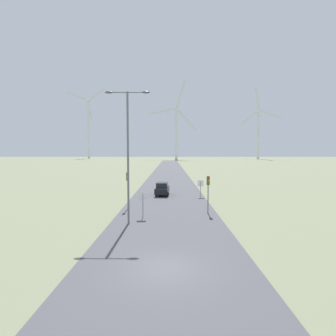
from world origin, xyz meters
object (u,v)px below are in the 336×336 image
object	(u,v)px
streetlamp	(128,142)
wind_turbine_center	(258,129)
traffic_light_post_near_left	(128,182)
car_approaching	(162,189)
wind_turbine_far_left	(88,124)
stop_sign_near	(143,200)
stop_sign_far	(201,185)
traffic_light_post_near_right	(208,186)
wind_turbine_left	(176,127)

from	to	relation	value
streetlamp	wind_turbine_center	size ratio (longest dim) A/B	0.19
traffic_light_post_near_left	car_approaching	distance (m)	9.98
streetlamp	wind_turbine_far_left	bearing A→B (deg)	108.04
stop_sign_near	wind_turbine_center	distance (m)	212.43
stop_sign_far	traffic_light_post_near_right	size ratio (longest dim) A/B	0.61
streetlamp	stop_sign_far	world-z (taller)	streetlamp
wind_turbine_far_left	stop_sign_far	bearing A→B (deg)	-68.90
traffic_light_post_near_left	wind_turbine_far_left	world-z (taller)	wind_turbine_far_left
car_approaching	traffic_light_post_near_right	bearing A→B (deg)	-66.04
traffic_light_post_near_left	wind_turbine_left	xyz separation A→B (m)	(9.55, 182.07, 23.19)
wind_turbine_center	traffic_light_post_near_right	bearing A→B (deg)	-109.78
wind_turbine_center	stop_sign_near	bearing A→B (deg)	-111.25
car_approaching	wind_turbine_far_left	size ratio (longest dim) A/B	0.07
traffic_light_post_near_left	stop_sign_near	bearing A→B (deg)	-61.79
traffic_light_post_near_right	car_approaching	distance (m)	12.33
stop_sign_far	wind_turbine_far_left	xyz separation A→B (m)	(-77.77, 201.57, 29.56)
stop_sign_far	stop_sign_near	bearing A→B (deg)	-120.68
traffic_light_post_near_left	wind_turbine_far_left	size ratio (longest dim) A/B	0.06
wind_turbine_left	wind_turbine_center	xyz separation A→B (m)	(68.97, 10.88, -0.58)
traffic_light_post_near_right	traffic_light_post_near_left	bearing A→B (deg)	166.65
stop_sign_near	traffic_light_post_near_right	xyz separation A→B (m)	(6.38, 1.79, 1.08)
wind_turbine_center	streetlamp	bearing A→B (deg)	-111.32
streetlamp	wind_turbine_left	size ratio (longest dim) A/B	0.18
wind_turbine_far_left	wind_turbine_center	xyz separation A→B (m)	(147.52, -16.19, -5.63)
car_approaching	wind_turbine_left	size ratio (longest dim) A/B	0.07
stop_sign_far	traffic_light_post_near_right	xyz separation A→B (m)	(-0.36, -9.57, 1.17)
wind_turbine_center	wind_turbine_left	bearing A→B (deg)	-171.03
stop_sign_far	traffic_light_post_near_left	world-z (taller)	traffic_light_post_near_left
wind_turbine_left	wind_turbine_center	bearing A→B (deg)	8.97
traffic_light_post_near_left	streetlamp	bearing A→B (deg)	-80.27
car_approaching	streetlamp	bearing A→B (deg)	-99.43
wind_turbine_far_left	wind_turbine_left	bearing A→B (deg)	-19.01
streetlamp	wind_turbine_left	distance (m)	188.99
wind_turbine_center	stop_sign_far	bearing A→B (deg)	-110.62
stop_sign_far	wind_turbine_far_left	distance (m)	218.06
stop_sign_far	wind_turbine_center	size ratio (longest dim) A/B	0.04
car_approaching	wind_turbine_far_left	bearing A→B (deg)	109.92
wind_turbine_left	wind_turbine_center	size ratio (longest dim) A/B	1.05
traffic_light_post_near_left	wind_turbine_far_left	distance (m)	222.03
wind_turbine_left	streetlamp	bearing A→B (deg)	-92.61
streetlamp	stop_sign_far	bearing A→B (deg)	59.73
streetlamp	wind_turbine_far_left	distance (m)	227.29
streetlamp	stop_sign_near	xyz separation A→B (m)	(1.04, 1.97, -5.33)
stop_sign_far	car_approaching	bearing A→B (deg)	163.53
wind_turbine_left	car_approaching	bearing A→B (deg)	-92.02
car_approaching	wind_turbine_far_left	world-z (taller)	wind_turbine_far_left
stop_sign_near	wind_turbine_far_left	xyz separation A→B (m)	(-71.03, 212.93, 29.48)
streetlamp	wind_turbine_center	xyz separation A→B (m)	(77.54, 198.71, 18.52)
stop_sign_far	car_approaching	size ratio (longest dim) A/B	0.55
traffic_light_post_near_left	car_approaching	world-z (taller)	traffic_light_post_near_left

